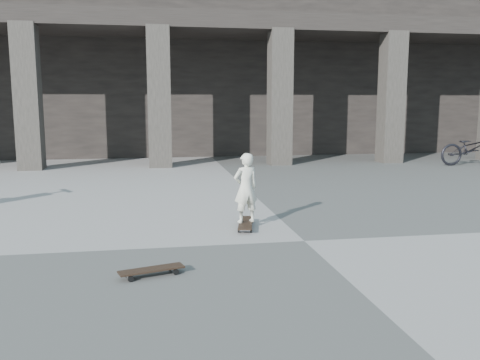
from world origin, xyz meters
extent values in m
plane|color=#494947|center=(0.00, 0.00, 0.00)|extent=(90.00, 90.00, 0.00)
cube|color=black|center=(0.00, 14.00, 3.00)|extent=(28.00, 6.00, 6.00)
cube|color=black|center=(0.00, 9.60, 4.20)|extent=(28.00, 2.80, 0.50)
cube|color=#2C2924|center=(-5.36, 8.50, 2.00)|extent=(0.65, 0.65, 4.00)
cube|color=#2C2924|center=(-1.79, 8.50, 2.00)|extent=(0.65, 0.65, 4.00)
cube|color=#2C2924|center=(1.79, 8.50, 2.00)|extent=(0.65, 0.65, 4.00)
cube|color=#2C2924|center=(5.36, 8.50, 2.00)|extent=(0.65, 0.65, 4.00)
cube|color=black|center=(-0.65, 0.87, 0.08)|extent=(0.38, 0.88, 0.02)
cube|color=#B2B2B7|center=(-0.59, 1.16, 0.04)|extent=(0.18, 0.08, 0.03)
cube|color=#B2B2B7|center=(-0.72, 0.57, 0.04)|extent=(0.18, 0.08, 0.03)
cylinder|color=black|center=(-0.67, 1.18, 0.03)|extent=(0.04, 0.07, 0.06)
cylinder|color=black|center=(-0.50, 1.14, 0.03)|extent=(0.04, 0.07, 0.06)
cylinder|color=black|center=(-0.80, 0.59, 0.03)|extent=(0.04, 0.07, 0.06)
cylinder|color=black|center=(-0.63, 0.55, 0.03)|extent=(0.04, 0.07, 0.06)
cube|color=black|center=(-2.04, -1.08, 0.08)|extent=(0.73, 0.37, 0.02)
cube|color=#B2B2B7|center=(-1.81, -1.01, 0.04)|extent=(0.09, 0.17, 0.03)
cube|color=#B2B2B7|center=(-2.28, -1.15, 0.04)|extent=(0.09, 0.17, 0.03)
cylinder|color=black|center=(-1.83, -0.93, 0.03)|extent=(0.07, 0.04, 0.06)
cylinder|color=black|center=(-1.78, -1.08, 0.03)|extent=(0.07, 0.04, 0.06)
cylinder|color=black|center=(-2.30, -1.07, 0.03)|extent=(0.07, 0.04, 0.06)
cylinder|color=black|center=(-2.26, -1.22, 0.03)|extent=(0.07, 0.04, 0.06)
imported|color=beige|center=(-0.65, 0.87, 0.61)|extent=(0.43, 0.34, 1.04)
imported|color=black|center=(7.40, 7.30, 0.51)|extent=(1.95, 0.73, 1.02)
camera|label=1|loc=(-2.00, -6.44, 1.86)|focal=38.00mm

